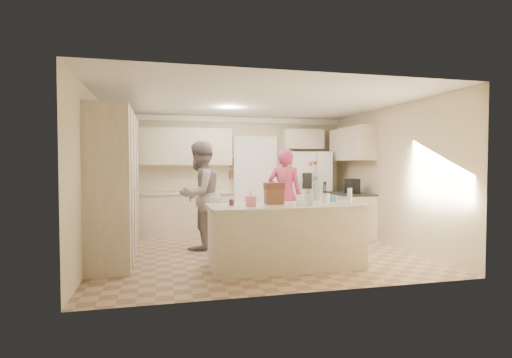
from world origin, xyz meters
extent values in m
cube|color=tan|center=(0.00, 0.00, -0.01)|extent=(5.20, 4.60, 0.02)
cube|color=white|center=(0.00, 0.00, 2.61)|extent=(5.20, 4.60, 0.02)
cube|color=beige|center=(0.00, 2.31, 1.30)|extent=(5.20, 0.02, 2.60)
cube|color=beige|center=(0.00, -2.31, 1.30)|extent=(5.20, 0.02, 2.60)
cube|color=beige|center=(-2.61, 0.00, 1.30)|extent=(0.02, 4.60, 2.60)
cube|color=beige|center=(2.61, 0.00, 1.30)|extent=(0.02, 4.60, 2.60)
cube|color=white|center=(0.00, 2.26, 2.53)|extent=(5.20, 0.08, 0.12)
cube|color=beige|center=(-2.30, 0.20, 1.18)|extent=(0.60, 2.60, 2.35)
cube|color=beige|center=(-1.15, 2.00, 0.44)|extent=(2.20, 0.60, 0.88)
cube|color=beige|center=(-1.15, 1.99, 0.90)|extent=(2.24, 0.63, 0.04)
cube|color=beige|center=(-1.15, 2.12, 1.90)|extent=(2.20, 0.35, 0.80)
cube|color=black|center=(0.55, 2.28, 1.05)|extent=(0.90, 0.06, 2.10)
cube|color=white|center=(0.55, 2.24, 1.05)|extent=(1.02, 0.03, 2.22)
cube|color=brown|center=(0.02, 2.27, 1.55)|extent=(0.15, 0.02, 0.20)
cube|color=brown|center=(0.02, 2.27, 1.28)|extent=(0.15, 0.02, 0.20)
cube|color=white|center=(1.80, 2.01, 0.90)|extent=(1.04, 0.89, 1.80)
cube|color=gray|center=(1.80, 1.65, 0.90)|extent=(0.02, 0.02, 1.78)
cube|color=black|center=(1.58, 1.64, 1.15)|extent=(0.22, 0.03, 0.35)
cylinder|color=silver|center=(1.75, 1.64, 1.05)|extent=(0.02, 0.02, 0.85)
cylinder|color=silver|center=(1.85, 1.64, 1.05)|extent=(0.02, 0.02, 0.85)
cube|color=beige|center=(1.65, 2.12, 2.10)|extent=(0.95, 0.35, 0.45)
cube|color=beige|center=(2.30, 1.00, 0.44)|extent=(0.60, 1.20, 0.88)
cube|color=#2D2B28|center=(2.29, 1.00, 0.90)|extent=(0.63, 1.24, 0.04)
cube|color=beige|center=(2.43, 1.20, 1.95)|extent=(0.35, 1.50, 0.70)
cube|color=black|center=(2.25, 0.80, 1.07)|extent=(0.22, 0.28, 0.30)
cube|color=beige|center=(0.20, -1.10, 0.44)|extent=(2.20, 0.90, 0.88)
cube|color=beige|center=(0.20, -1.10, 0.90)|extent=(2.28, 0.96, 0.05)
cylinder|color=white|center=(0.85, -1.05, 1.00)|extent=(0.13, 0.13, 0.15)
cube|color=pink|center=(-0.35, -1.20, 1.00)|extent=(0.13, 0.13, 0.14)
cone|color=white|center=(-0.35, -1.20, 1.10)|extent=(0.08, 0.08, 0.08)
cube|color=brown|center=(0.05, -1.00, 1.04)|extent=(0.26, 0.18, 0.22)
cube|color=#592D1E|center=(0.05, -1.00, 1.20)|extent=(0.28, 0.20, 0.10)
cylinder|color=#59263F|center=(-0.60, -1.05, 0.97)|extent=(0.07, 0.07, 0.09)
cube|color=white|center=(0.35, -1.30, 1.01)|extent=(0.12, 0.06, 0.16)
cube|color=silver|center=(0.50, -1.25, 1.01)|extent=(0.12, 0.05, 0.16)
cylinder|color=silver|center=(1.15, -1.25, 1.04)|extent=(0.07, 0.07, 0.24)
cylinder|color=teal|center=(1.02, -0.88, 0.97)|extent=(0.05, 0.05, 0.09)
cylinder|color=teal|center=(1.09, -0.88, 0.97)|extent=(0.05, 0.05, 0.09)
imported|color=#9B9392|center=(-0.91, 0.47, 0.97)|extent=(1.18, 1.18, 1.93)
imported|color=#B13264|center=(0.75, 0.67, 0.91)|extent=(0.79, 0.68, 1.83)
camera|label=1|loc=(-1.61, -6.69, 1.52)|focal=28.00mm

